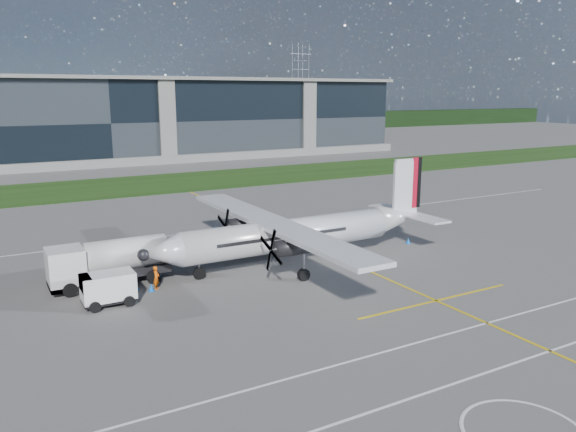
{
  "coord_description": "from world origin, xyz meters",
  "views": [
    {
      "loc": [
        -21.19,
        -30.25,
        12.65
      ],
      "look_at": [
        -0.77,
        6.19,
        3.48
      ],
      "focal_mm": 35.0,
      "sensor_mm": 36.0,
      "label": 1
    }
  ],
  "objects_px": {
    "safety_cone_stbdwing": "(216,229)",
    "turboprop_aircraft": "(298,215)",
    "pylon_east": "(300,86)",
    "ground_crew_person": "(156,276)",
    "safety_cone_fwd": "(136,286)",
    "safety_cone_nose_stbd": "(158,273)",
    "baggage_tug": "(108,289)",
    "safety_cone_nose_port": "(151,287)",
    "safety_cone_tail": "(408,241)",
    "fuel_tanker_truck": "(100,264)"
  },
  "relations": [
    {
      "from": "safety_cone_nose_stbd",
      "to": "safety_cone_tail",
      "type": "xyz_separation_m",
      "value": [
        21.33,
        -1.85,
        0.0
      ]
    },
    {
      "from": "safety_cone_nose_stbd",
      "to": "safety_cone_tail",
      "type": "bearing_deg",
      "value": -4.95
    },
    {
      "from": "baggage_tug",
      "to": "ground_crew_person",
      "type": "bearing_deg",
      "value": 21.34
    },
    {
      "from": "fuel_tanker_truck",
      "to": "safety_cone_tail",
      "type": "xyz_separation_m",
      "value": [
        25.22,
        -1.72,
        -1.29
      ]
    },
    {
      "from": "turboprop_aircraft",
      "to": "safety_cone_tail",
      "type": "xyz_separation_m",
      "value": [
        11.06,
        0.17,
        -3.46
      ]
    },
    {
      "from": "turboprop_aircraft",
      "to": "safety_cone_nose_port",
      "type": "height_order",
      "value": "turboprop_aircraft"
    },
    {
      "from": "turboprop_aircraft",
      "to": "baggage_tug",
      "type": "bearing_deg",
      "value": -172.75
    },
    {
      "from": "safety_cone_nose_stbd",
      "to": "safety_cone_nose_port",
      "type": "relative_size",
      "value": 1.0
    },
    {
      "from": "safety_cone_fwd",
      "to": "safety_cone_nose_port",
      "type": "height_order",
      "value": "same"
    },
    {
      "from": "safety_cone_stbdwing",
      "to": "safety_cone_nose_port",
      "type": "height_order",
      "value": "same"
    },
    {
      "from": "pylon_east",
      "to": "ground_crew_person",
      "type": "relative_size",
      "value": 16.65
    },
    {
      "from": "safety_cone_nose_stbd",
      "to": "pylon_east",
      "type": "bearing_deg",
      "value": 56.17
    },
    {
      "from": "turboprop_aircraft",
      "to": "safety_cone_nose_stbd",
      "type": "relative_size",
      "value": 49.44
    },
    {
      "from": "pylon_east",
      "to": "safety_cone_nose_port",
      "type": "bearing_deg",
      "value": -123.67
    },
    {
      "from": "safety_cone_stbdwing",
      "to": "safety_cone_fwd",
      "type": "bearing_deg",
      "value": -131.04
    },
    {
      "from": "safety_cone_fwd",
      "to": "safety_cone_nose_stbd",
      "type": "bearing_deg",
      "value": 42.43
    },
    {
      "from": "ground_crew_person",
      "to": "safety_cone_stbdwing",
      "type": "distance_m",
      "value": 15.95
    },
    {
      "from": "baggage_tug",
      "to": "safety_cone_tail",
      "type": "height_order",
      "value": "baggage_tug"
    },
    {
      "from": "pylon_east",
      "to": "safety_cone_nose_stbd",
      "type": "distance_m",
      "value": 172.58
    },
    {
      "from": "safety_cone_tail",
      "to": "baggage_tug",
      "type": "bearing_deg",
      "value": -175.5
    },
    {
      "from": "ground_crew_person",
      "to": "turboprop_aircraft",
      "type": "bearing_deg",
      "value": -53.98
    },
    {
      "from": "fuel_tanker_truck",
      "to": "safety_cone_stbdwing",
      "type": "distance_m",
      "value": 16.29
    },
    {
      "from": "baggage_tug",
      "to": "safety_cone_tail",
      "type": "relative_size",
      "value": 6.66
    },
    {
      "from": "pylon_east",
      "to": "safety_cone_fwd",
      "type": "relative_size",
      "value": 60.0
    },
    {
      "from": "turboprop_aircraft",
      "to": "pylon_east",
      "type": "bearing_deg",
      "value": 59.46
    },
    {
      "from": "pylon_east",
      "to": "baggage_tug",
      "type": "xyz_separation_m",
      "value": [
        -99.92,
        -146.69,
        -14.0
      ]
    },
    {
      "from": "pylon_east",
      "to": "safety_cone_tail",
      "type": "xyz_separation_m",
      "value": [
        -74.4,
        -144.68,
        -14.75
      ]
    },
    {
      "from": "turboprop_aircraft",
      "to": "safety_cone_fwd",
      "type": "bearing_deg",
      "value": 179.45
    },
    {
      "from": "baggage_tug",
      "to": "safety_cone_nose_stbd",
      "type": "distance_m",
      "value": 5.74
    },
    {
      "from": "baggage_tug",
      "to": "safety_cone_stbdwing",
      "type": "xyz_separation_m",
      "value": [
        12.74,
        14.17,
        -0.75
      ]
    },
    {
      "from": "baggage_tug",
      "to": "safety_cone_nose_port",
      "type": "distance_m",
      "value": 3.2
    },
    {
      "from": "fuel_tanker_truck",
      "to": "safety_cone_fwd",
      "type": "distance_m",
      "value": 2.85
    },
    {
      "from": "turboprop_aircraft",
      "to": "ground_crew_person",
      "type": "xyz_separation_m",
      "value": [
        -11.11,
        -0.53,
        -2.81
      ]
    },
    {
      "from": "safety_cone_nose_port",
      "to": "baggage_tug",
      "type": "bearing_deg",
      "value": -159.43
    },
    {
      "from": "fuel_tanker_truck",
      "to": "safety_cone_nose_port",
      "type": "xyz_separation_m",
      "value": [
        2.62,
        -2.64,
        -1.29
      ]
    },
    {
      "from": "turboprop_aircraft",
      "to": "ground_crew_person",
      "type": "distance_m",
      "value": 11.47
    },
    {
      "from": "safety_cone_stbdwing",
      "to": "turboprop_aircraft",
      "type": "bearing_deg",
      "value": -82.11
    },
    {
      "from": "baggage_tug",
      "to": "safety_cone_fwd",
      "type": "xyz_separation_m",
      "value": [
        2.11,
        1.96,
        -0.75
      ]
    },
    {
      "from": "pylon_east",
      "to": "safety_cone_fwd",
      "type": "distance_m",
      "value": 175.3
    },
    {
      "from": "baggage_tug",
      "to": "safety_cone_tail",
      "type": "xyz_separation_m",
      "value": [
        25.51,
        2.01,
        -0.75
      ]
    },
    {
      "from": "baggage_tug",
      "to": "safety_cone_nose_stbd",
      "type": "relative_size",
      "value": 6.66
    },
    {
      "from": "baggage_tug",
      "to": "ground_crew_person",
      "type": "distance_m",
      "value": 3.58
    },
    {
      "from": "baggage_tug",
      "to": "safety_cone_tail",
      "type": "bearing_deg",
      "value": 4.5
    },
    {
      "from": "safety_cone_fwd",
      "to": "safety_cone_stbdwing",
      "type": "relative_size",
      "value": 1.0
    },
    {
      "from": "pylon_east",
      "to": "baggage_tug",
      "type": "relative_size",
      "value": 9.01
    },
    {
      "from": "turboprop_aircraft",
      "to": "baggage_tug",
      "type": "distance_m",
      "value": 14.82
    },
    {
      "from": "safety_cone_fwd",
      "to": "fuel_tanker_truck",
      "type": "bearing_deg",
      "value": 135.59
    },
    {
      "from": "safety_cone_fwd",
      "to": "safety_cone_nose_stbd",
      "type": "distance_m",
      "value": 2.81
    },
    {
      "from": "baggage_tug",
      "to": "safety_cone_nose_stbd",
      "type": "height_order",
      "value": "baggage_tug"
    },
    {
      "from": "baggage_tug",
      "to": "safety_cone_stbdwing",
      "type": "relative_size",
      "value": 6.66
    }
  ]
}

